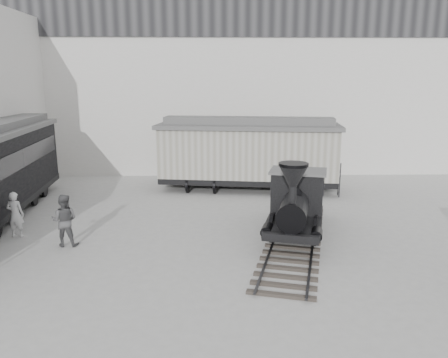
{
  "coord_description": "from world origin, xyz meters",
  "views": [
    {
      "loc": [
        -1.23,
        -11.97,
        5.63
      ],
      "look_at": [
        -0.88,
        4.0,
        2.0
      ],
      "focal_mm": 35.0,
      "sensor_mm": 36.0,
      "label": 1
    }
  ],
  "objects_px": {
    "locomotive": "(296,207)",
    "boxcar": "(248,152)",
    "visitor_a": "(15,214)",
    "visitor_b": "(64,220)"
  },
  "relations": [
    {
      "from": "locomotive",
      "to": "boxcar",
      "type": "relative_size",
      "value": 0.92
    },
    {
      "from": "locomotive",
      "to": "visitor_a",
      "type": "relative_size",
      "value": 5.19
    },
    {
      "from": "locomotive",
      "to": "visitor_a",
      "type": "height_order",
      "value": "locomotive"
    },
    {
      "from": "boxcar",
      "to": "visitor_a",
      "type": "distance_m",
      "value": 11.37
    },
    {
      "from": "boxcar",
      "to": "visitor_b",
      "type": "height_order",
      "value": "boxcar"
    },
    {
      "from": "visitor_b",
      "to": "visitor_a",
      "type": "bearing_deg",
      "value": -23.67
    },
    {
      "from": "locomotive",
      "to": "visitor_b",
      "type": "distance_m",
      "value": 8.18
    },
    {
      "from": "visitor_b",
      "to": "boxcar",
      "type": "bearing_deg",
      "value": -131.14
    },
    {
      "from": "boxcar",
      "to": "visitor_b",
      "type": "xyz_separation_m",
      "value": [
        -6.9,
        -7.78,
        -1.07
      ]
    },
    {
      "from": "boxcar",
      "to": "visitor_a",
      "type": "bearing_deg",
      "value": -135.13
    }
  ]
}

